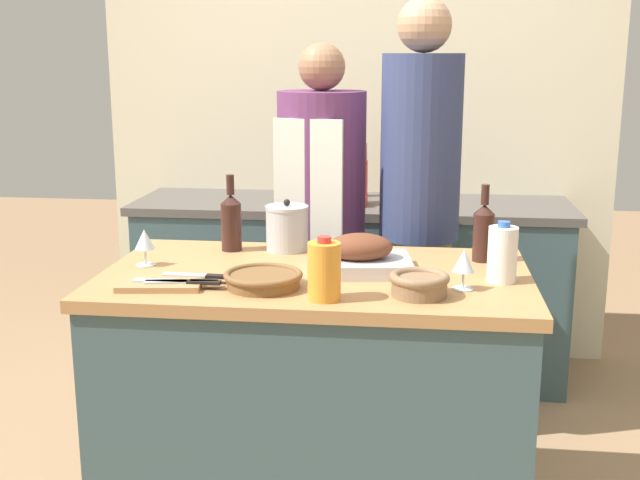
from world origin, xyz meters
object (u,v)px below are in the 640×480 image
object	(u,v)px
stock_pot	(287,228)
stand_mixer	(349,180)
knife_paring	(201,276)
condiment_bottle_extra	(310,190)
condiment_bottle_tall	(361,180)
person_cook_guest	(419,202)
roasting_pan	(360,257)
mixing_bowl	(419,283)
juice_jug	(324,271)
knife_bread	(184,282)
person_cook_aproned	(321,223)
condiment_bottle_short	(295,183)
wine_bottle_dark	(231,221)
wicker_basket	(263,279)
milk_jug	(502,254)
wine_bottle_green	(484,231)
wine_glass_right	(145,241)
cutting_board	(161,283)
knife_chef	(180,282)
wine_glass_left	(464,262)

from	to	relation	value
stock_pot	stand_mixer	size ratio (longest dim) A/B	0.63
knife_paring	condiment_bottle_extra	size ratio (longest dim) A/B	1.57
condiment_bottle_tall	person_cook_guest	distance (m)	0.91
condiment_bottle_extra	roasting_pan	bearing A→B (deg)	-75.70
mixing_bowl	juice_jug	size ratio (longest dim) A/B	0.95
juice_jug	condiment_bottle_extra	size ratio (longest dim) A/B	1.30
knife_bread	condiment_bottle_tall	size ratio (longest dim) A/B	1.20
person_cook_guest	stand_mixer	bearing A→B (deg)	115.86
person_cook_aproned	stock_pot	bearing A→B (deg)	-85.96
condiment_bottle_tall	condiment_bottle_extra	distance (m)	0.31
stand_mixer	condiment_bottle_short	bearing A→B (deg)	157.09
roasting_pan	mixing_bowl	bearing A→B (deg)	-52.12
wine_bottle_dark	condiment_bottle_extra	xyz separation A→B (m)	(0.14, 1.09, -0.07)
stock_pot	condiment_bottle_tall	distance (m)	1.29
wicker_basket	milk_jug	world-z (taller)	milk_jug
person_cook_aproned	condiment_bottle_short	bearing A→B (deg)	119.36
person_cook_aproned	person_cook_guest	bearing A→B (deg)	0.45
roasting_pan	knife_bread	size ratio (longest dim) A/B	1.63
wine_bottle_green	wine_glass_right	distance (m)	1.14
cutting_board	stand_mixer	distance (m)	1.59
cutting_board	knife_paring	bearing A→B (deg)	26.58
cutting_board	wine_bottle_green	world-z (taller)	wine_bottle_green
condiment_bottle_short	knife_paring	bearing A→B (deg)	-91.86
knife_chef	condiment_bottle_tall	xyz separation A→B (m)	(0.41, 1.79, 0.04)
wicker_basket	knife_chef	bearing A→B (deg)	-170.77
juice_jug	knife_chef	world-z (taller)	juice_jug
cutting_board	mixing_bowl	distance (m)	0.78
wicker_basket	knife_paring	xyz separation A→B (m)	(-0.20, 0.03, -0.01)
roasting_pan	wine_bottle_green	size ratio (longest dim) A/B	1.36
knife_bread	condiment_bottle_tall	bearing A→B (deg)	77.35
wicker_basket	stand_mixer	world-z (taller)	stand_mixer
condiment_bottle_short	stand_mixer	bearing A→B (deg)	-22.91
wine_glass_left	wicker_basket	bearing A→B (deg)	-175.10
knife_paring	stand_mixer	xyz separation A→B (m)	(0.33, 1.47, 0.08)
roasting_pan	knife_chef	bearing A→B (deg)	-153.80
mixing_bowl	condiment_bottle_tall	bearing A→B (deg)	99.55
wine_bottle_green	person_cook_aproned	xyz separation A→B (m)	(-0.62, 0.57, -0.11)
juice_jug	wine_glass_right	size ratio (longest dim) A/B	1.51
roasting_pan	wicker_basket	distance (m)	0.35
cutting_board	wine_glass_left	size ratio (longest dim) A/B	2.18
wine_bottle_green	knife_paring	size ratio (longest dim) A/B	1.17
stock_pot	stand_mixer	world-z (taller)	stand_mixer
condiment_bottle_tall	person_cook_aproned	xyz separation A→B (m)	(-0.11, -0.78, -0.06)
wine_glass_right	person_cook_guest	distance (m)	1.13
stock_pot	wine_glass_right	xyz separation A→B (m)	(-0.43, -0.27, 0.00)
wine_glass_left	condiment_bottle_extra	distance (m)	1.63
knife_paring	wine_bottle_dark	bearing A→B (deg)	89.85
knife_paring	knife_bread	distance (m)	0.08
cutting_board	person_cook_guest	size ratio (longest dim) A/B	0.15
roasting_pan	juice_jug	world-z (taller)	juice_jug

